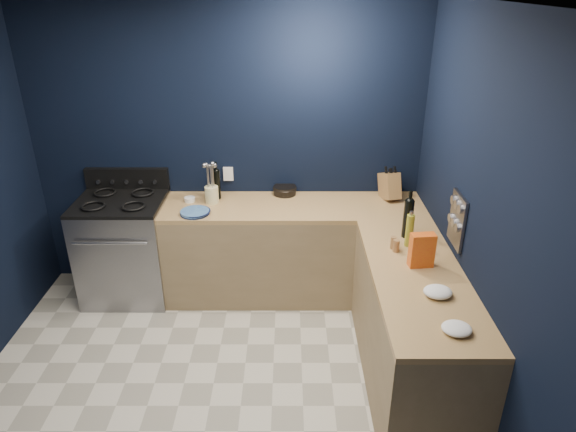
{
  "coord_description": "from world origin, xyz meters",
  "views": [
    {
      "loc": [
        0.55,
        -2.64,
        2.72
      ],
      "look_at": [
        0.55,
        1.0,
        1.0
      ],
      "focal_mm": 31.66,
      "sensor_mm": 36.0,
      "label": 1
    }
  ],
  "objects_px": {
    "crouton_bag": "(422,250)",
    "utensil_crock": "(212,195)",
    "knife_block": "(389,186)",
    "plate_stack": "(195,212)",
    "gas_range": "(126,250)"
  },
  "relations": [
    {
      "from": "crouton_bag",
      "to": "utensil_crock",
      "type": "bearing_deg",
      "value": 139.6
    },
    {
      "from": "utensil_crock",
      "to": "crouton_bag",
      "type": "relative_size",
      "value": 0.61
    },
    {
      "from": "knife_block",
      "to": "plate_stack",
      "type": "bearing_deg",
      "value": 176.92
    },
    {
      "from": "gas_range",
      "to": "crouton_bag",
      "type": "relative_size",
      "value": 3.75
    },
    {
      "from": "gas_range",
      "to": "crouton_bag",
      "type": "bearing_deg",
      "value": -22.99
    },
    {
      "from": "gas_range",
      "to": "crouton_bag",
      "type": "xyz_separation_m",
      "value": [
        2.4,
        -1.02,
        0.56
      ]
    },
    {
      "from": "utensil_crock",
      "to": "knife_block",
      "type": "xyz_separation_m",
      "value": [
        1.59,
        0.1,
        0.04
      ]
    },
    {
      "from": "plate_stack",
      "to": "utensil_crock",
      "type": "height_order",
      "value": "utensil_crock"
    },
    {
      "from": "gas_range",
      "to": "plate_stack",
      "type": "height_order",
      "value": "plate_stack"
    },
    {
      "from": "gas_range",
      "to": "crouton_bag",
      "type": "distance_m",
      "value": 2.67
    },
    {
      "from": "utensil_crock",
      "to": "plate_stack",
      "type": "bearing_deg",
      "value": -114.78
    },
    {
      "from": "gas_range",
      "to": "utensil_crock",
      "type": "height_order",
      "value": "utensil_crock"
    },
    {
      "from": "gas_range",
      "to": "plate_stack",
      "type": "xyz_separation_m",
      "value": [
        0.69,
        -0.17,
        0.46
      ]
    },
    {
      "from": "gas_range",
      "to": "knife_block",
      "type": "xyz_separation_m",
      "value": [
        2.39,
        0.18,
        0.56
      ]
    },
    {
      "from": "utensil_crock",
      "to": "crouton_bag",
      "type": "height_order",
      "value": "crouton_bag"
    }
  ]
}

